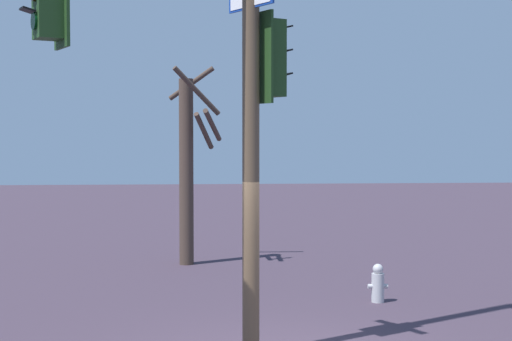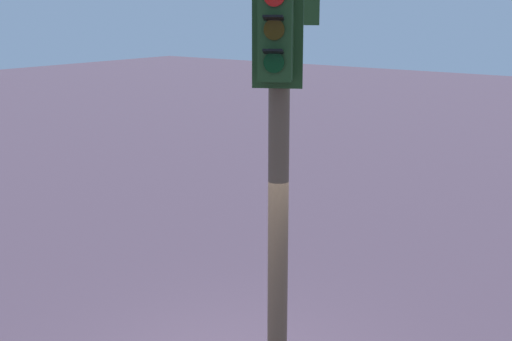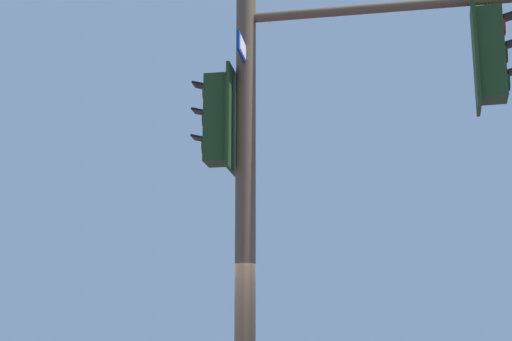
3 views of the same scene
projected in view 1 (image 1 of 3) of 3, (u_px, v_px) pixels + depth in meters
name	position (u px, v px, depth m)	size (l,w,h in m)	color
fire_hydrant	(378.00, 284.00, 14.72)	(0.38, 0.24, 0.73)	#B2B2B7
bare_tree_behind_pole	(188.00, 163.00, 18.97)	(1.34, 1.60, 4.88)	#44352C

